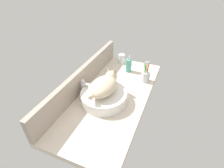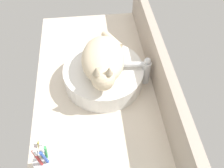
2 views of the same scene
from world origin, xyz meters
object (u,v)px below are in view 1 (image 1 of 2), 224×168
at_px(sink_basin, 104,97).
at_px(faucet, 85,87).
at_px(toothbrush_cup, 146,76).
at_px(cat, 104,85).
at_px(water_glass, 122,59).
at_px(soap_dispenser, 129,65).

height_order(sink_basin, faucet, faucet).
bearing_deg(toothbrush_cup, cat, 149.07).
relative_size(sink_basin, cat, 1.04).
bearing_deg(cat, toothbrush_cup, -30.93).
height_order(toothbrush_cup, water_glass, toothbrush_cup).
bearing_deg(cat, faucet, 89.08).
relative_size(faucet, water_glass, 1.43).
xyz_separation_m(cat, water_glass, (0.59, 0.08, -0.10)).
height_order(soap_dispenser, toothbrush_cup, toothbrush_cup).
distance_m(cat, toothbrush_cup, 0.43).
xyz_separation_m(cat, faucet, (0.00, 0.17, -0.07)).
xyz_separation_m(sink_basin, toothbrush_cup, (0.38, -0.22, 0.01)).
bearing_deg(sink_basin, toothbrush_cup, -30.04).
bearing_deg(toothbrush_cup, faucet, 133.12).
bearing_deg(water_glass, cat, -171.99).
distance_m(soap_dispenser, water_glass, 0.17).
distance_m(sink_basin, toothbrush_cup, 0.43).
relative_size(soap_dispenser, toothbrush_cup, 0.82).
xyz_separation_m(toothbrush_cup, water_glass, (0.22, 0.30, -0.01)).
relative_size(faucet, toothbrush_cup, 0.73).
height_order(sink_basin, water_glass, water_glass).
height_order(cat, toothbrush_cup, cat).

